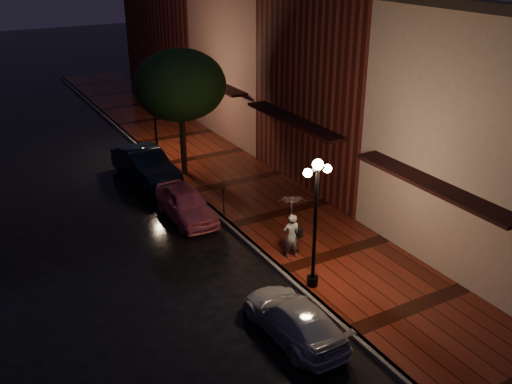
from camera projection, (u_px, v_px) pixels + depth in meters
ground at (231, 229)px, 22.15m from camera, size 120.00×120.00×0.00m
sidewalk at (280, 214)px, 23.14m from camera, size 4.50×60.00×0.15m
curb at (231, 227)px, 22.12m from camera, size 0.25×60.00×0.15m
storefront_near at (501, 139)px, 18.81m from camera, size 5.00×8.00×8.50m
storefront_mid at (352, 60)px, 24.66m from camera, size 5.00×8.00×11.00m
storefront_far at (260, 54)px, 31.43m from camera, size 5.00×8.00×9.00m
storefront_extra at (187, 23)px, 39.17m from camera, size 5.00×12.00×10.00m
streetlamp_near at (315, 217)px, 17.28m from camera, size 0.96×0.36×4.31m
streetlamp_far at (154, 108)px, 28.41m from camera, size 0.96×0.36×4.31m
street_tree at (180, 87)px, 25.47m from camera, size 4.16×4.16×5.80m
pink_car at (186, 203)px, 22.72m from camera, size 1.59×3.85×1.30m
navy_car at (146, 165)px, 26.24m from camera, size 2.05×4.74×1.52m
silver_car at (294, 318)px, 15.99m from camera, size 1.67×3.89×1.12m
woman_with_umbrella at (292, 218)px, 19.28m from camera, size 0.96×0.97×2.30m
parking_meter at (224, 198)px, 22.58m from camera, size 0.14×0.12×1.24m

